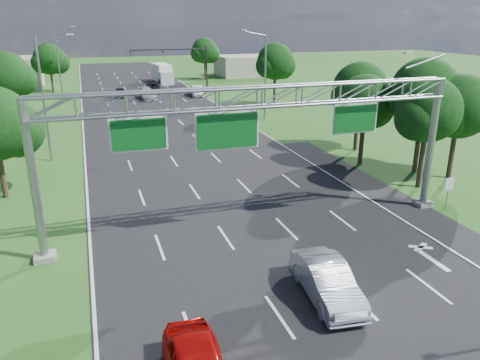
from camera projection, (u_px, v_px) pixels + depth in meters
name	position (u px, v px, depth m)	size (l,w,h in m)	color
ground	(186.00, 149.00, 42.61)	(220.00, 220.00, 0.00)	#235419
road	(186.00, 149.00, 42.61)	(18.00, 180.00, 0.02)	black
road_flare	(387.00, 197.00, 31.29)	(3.00, 30.00, 0.02)	black
sign_gantry	(261.00, 108.00, 24.30)	(23.50, 1.00, 9.56)	gray
regulatory_sign	(449.00, 187.00, 28.74)	(0.60, 0.08, 2.10)	gray
traffic_signal	(185.00, 58.00, 74.50)	(12.21, 0.24, 7.00)	black
streetlight_l_near	(45.00, 94.00, 37.42)	(2.97, 0.22, 10.16)	gray
streetlight_l_far	(59.00, 59.00, 68.80)	(2.97, 0.22, 10.16)	gray
streetlight_r_mid	(264.00, 71.00, 53.09)	(2.97, 0.22, 10.16)	gray
tree_cluster_right	(405.00, 102.00, 35.56)	(9.91, 14.60, 8.68)	#2D2116
tree_verge_lb	(7.00, 77.00, 49.58)	(5.76, 4.80, 8.06)	#2D2116
tree_verge_lc	(50.00, 61.00, 73.03)	(5.76, 4.80, 7.62)	#2D2116
tree_verge_rd	(276.00, 63.00, 61.69)	(5.76, 4.80, 8.28)	#2D2116
tree_verge_re	(205.00, 52.00, 88.14)	(5.76, 4.80, 7.84)	#2D2116
building_right	(248.00, 66.00, 95.69)	(12.00, 9.00, 4.00)	#A5998A
silver_sedan	(327.00, 281.00, 19.79)	(1.72, 4.93, 1.62)	silver
car_queue_a	(147.00, 94.00, 68.63)	(2.09, 5.14, 1.49)	#BCBCBC
car_queue_b	(154.00, 88.00, 75.18)	(2.21, 4.80, 1.33)	black
car_queue_c	(120.00, 92.00, 70.16)	(1.64, 4.09, 1.39)	black
car_queue_d	(197.00, 91.00, 71.36)	(1.58, 4.53, 1.49)	white
box_truck	(163.00, 74.00, 85.90)	(3.01, 8.72, 3.23)	white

